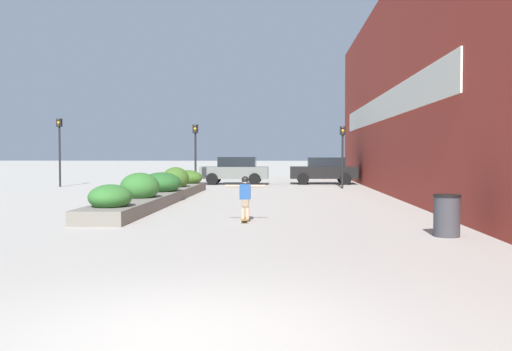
# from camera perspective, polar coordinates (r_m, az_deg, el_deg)

# --- Properties ---
(ground_plane) EXTENTS (300.00, 300.00, 0.00)m
(ground_plane) POSITION_cam_1_polar(r_m,az_deg,el_deg) (5.99, -7.25, -15.62)
(ground_plane) COLOR #ADA89E
(building_wall_right) EXTENTS (0.67, 41.68, 9.38)m
(building_wall_right) POSITION_cam_1_polar(r_m,az_deg,el_deg) (23.89, 14.83, 8.95)
(building_wall_right) COLOR maroon
(building_wall_right) RESTS_ON ground_plane
(planter_box) EXTENTS (1.52, 15.17, 1.26)m
(planter_box) POSITION_cam_1_polar(r_m,az_deg,el_deg) (22.21, -9.53, -1.44)
(planter_box) COLOR slate
(planter_box) RESTS_ON ground_plane
(skateboard) EXTENTS (0.24, 0.75, 0.09)m
(skateboard) POSITION_cam_1_polar(r_m,az_deg,el_deg) (15.35, -1.09, -4.42)
(skateboard) COLOR olive
(skateboard) RESTS_ON ground_plane
(skateboarder) EXTENTS (1.07, 0.20, 1.14)m
(skateboarder) POSITION_cam_1_polar(r_m,az_deg,el_deg) (15.28, -1.10, -1.76)
(skateboarder) COLOR tan
(skateboarder) RESTS_ON skateboard
(trash_bin) EXTENTS (0.60, 0.60, 0.93)m
(trash_bin) POSITION_cam_1_polar(r_m,az_deg,el_deg) (13.32, 18.54, -3.81)
(trash_bin) COLOR #38383D
(trash_bin) RESTS_ON ground_plane
(car_leftmost) EXTENTS (4.78, 2.05, 1.38)m
(car_leftmost) POSITION_cam_1_polar(r_m,az_deg,el_deg) (35.40, 20.09, 0.27)
(car_leftmost) COLOR black
(car_leftmost) RESTS_ON ground_plane
(car_center_left) EXTENTS (4.06, 1.84, 1.65)m
(car_center_left) POSITION_cam_1_polar(r_m,az_deg,el_deg) (34.40, -2.09, 0.55)
(car_center_left) COLOR slate
(car_center_left) RESTS_ON ground_plane
(car_center_right) EXTENTS (4.04, 1.89, 1.62)m
(car_center_right) POSITION_cam_1_polar(r_m,az_deg,el_deg) (34.95, 6.82, 0.54)
(car_center_right) COLOR black
(car_center_right) RESTS_ON ground_plane
(traffic_light_left) EXTENTS (0.28, 0.30, 3.42)m
(traffic_light_left) POSITION_cam_1_polar(r_m,az_deg,el_deg) (31.02, -6.08, 3.08)
(traffic_light_left) COLOR black
(traffic_light_left) RESTS_ON ground_plane
(traffic_light_right) EXTENTS (0.28, 0.30, 3.29)m
(traffic_light_right) POSITION_cam_1_polar(r_m,az_deg,el_deg) (30.53, 8.65, 2.94)
(traffic_light_right) COLOR black
(traffic_light_right) RESTS_ON ground_plane
(traffic_light_far_left) EXTENTS (0.28, 0.30, 3.80)m
(traffic_light_far_left) POSITION_cam_1_polar(r_m,az_deg,el_deg) (33.65, -19.06, 3.30)
(traffic_light_far_left) COLOR black
(traffic_light_far_left) RESTS_ON ground_plane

